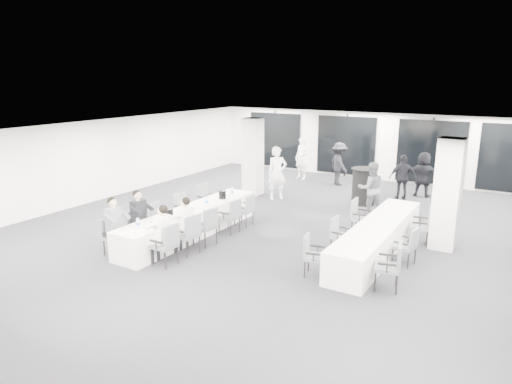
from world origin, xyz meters
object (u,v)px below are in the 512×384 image
chair_main_right_far (246,208)px  ice_bucket_near (169,213)px  chair_side_left_far (359,215)px  standing_guest_c (339,161)px  banquet_table_side (377,238)px  chair_main_left_fourth (183,207)px  chair_main_left_near (112,234)px  chair_side_left_near (312,253)px  chair_main_left_mid (159,217)px  banquet_table_main (191,222)px  cocktail_table (364,186)px  standing_guest_d (403,174)px  chair_main_right_mid (207,224)px  chair_side_right_near (392,264)px  standing_guest_a (277,170)px  standing_guest_f (423,171)px  chair_main_right_near (167,242)px  chair_main_left_far (206,198)px  standing_guest_b (371,185)px  chair_side_right_mid (408,244)px  ice_bucket_far (222,195)px  chair_main_left_second (137,225)px  chair_side_right_far (423,224)px  chair_main_right_fourth (232,214)px  standing_guest_g (302,155)px  chair_main_right_second (189,232)px  chair_side_left_mid (339,233)px

chair_main_right_far → ice_bucket_near: size_ratio=3.91×
chair_side_left_far → standing_guest_c: (-2.65, 5.35, 0.40)m
banquet_table_side → chair_main_left_fourth: (-5.54, -0.75, 0.16)m
ice_bucket_near → chair_main_left_near: bearing=-127.7°
chair_side_left_near → chair_main_left_mid: bearing=-106.4°
banquet_table_main → cocktail_table: bearing=61.8°
chair_side_left_near → standing_guest_d: (0.08, 7.46, 0.39)m
chair_main_right_mid → chair_side_right_near: 4.71m
banquet_table_side → standing_guest_a: bearing=144.7°
standing_guest_f → chair_side_left_near: bearing=83.5°
chair_main_left_fourth → standing_guest_c: (2.05, 7.16, 0.44)m
chair_main_right_near → chair_main_right_mid: (0.00, 1.50, 0.01)m
banquet_table_main → cocktail_table: size_ratio=4.07×
chair_side_left_near → standing_guest_a: size_ratio=0.43×
chair_main_left_far → standing_guest_b: 5.19m
chair_side_left_near → chair_side_right_mid: bearing=122.1°
chair_main_left_fourth → chair_main_right_mid: chair_main_right_mid is taller
chair_side_right_near → standing_guest_a: 7.48m
chair_main_left_mid → standing_guest_c: standing_guest_c is taller
chair_main_left_near → standing_guest_f: (5.30, 9.67, 0.42)m
chair_side_left_far → ice_bucket_far: 3.95m
ice_bucket_near → chair_main_left_second: bearing=-160.9°
chair_main_right_near → chair_main_right_far: (-0.01, 3.38, -0.04)m
standing_guest_b → chair_side_right_near: bearing=79.8°
chair_side_right_far → chair_main_right_fourth: bearing=100.5°
chair_main_left_second → chair_side_right_near: size_ratio=0.88×
standing_guest_g → ice_bucket_near: 9.01m
chair_main_left_second → chair_main_right_mid: 1.85m
standing_guest_a → chair_main_left_fourth: bearing=-147.6°
banquet_table_side → chair_main_right_second: (-3.88, -2.50, 0.20)m
chair_side_right_far → banquet_table_main: bearing=104.1°
chair_side_left_mid → standing_guest_g: bearing=-144.5°
standing_guest_c → standing_guest_f: size_ratio=1.04×
chair_main_left_fourth → chair_main_right_mid: 1.97m
chair_main_left_far → standing_guest_d: size_ratio=0.54×
chair_main_left_mid → chair_side_left_far: size_ratio=0.88×
chair_side_left_mid → standing_guest_g: standing_guest_g is taller
chair_main_left_second → standing_guest_b: (4.38, 5.68, 0.45)m
chair_side_right_near → chair_main_right_fourth: bearing=61.3°
banquet_table_main → standing_guest_f: bearing=59.6°
banquet_table_side → standing_guest_a: size_ratio=2.37×
standing_guest_c → banquet_table_side: bearing=160.2°
standing_guest_a → ice_bucket_far: 3.31m
banquet_table_main → standing_guest_a: bearing=88.5°
standing_guest_a → chair_side_right_mid: bearing=-78.5°
chair_main_right_near → standing_guest_a: size_ratio=0.47×
banquet_table_main → banquet_table_side: same height
chair_main_right_far → chair_side_left_far: chair_side_left_far is taller
chair_main_left_fourth → chair_side_left_near: bearing=82.0°
chair_main_right_near → standing_guest_c: 9.72m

